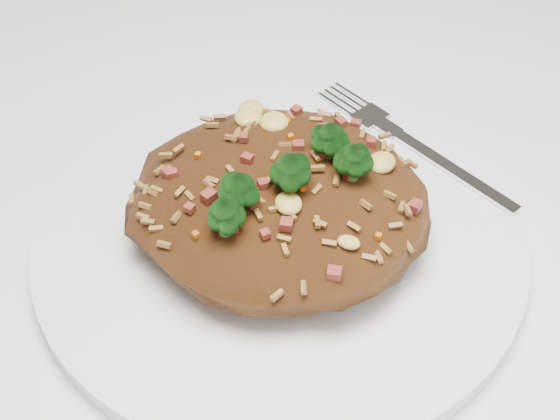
# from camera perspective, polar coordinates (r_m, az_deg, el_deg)

# --- Properties ---
(dining_table) EXTENTS (1.20, 0.80, 0.75)m
(dining_table) POSITION_cam_1_polar(r_m,az_deg,el_deg) (0.52, 1.77, -12.83)
(dining_table) COLOR white
(dining_table) RESTS_ON ground
(plate) EXTENTS (0.29, 0.29, 0.01)m
(plate) POSITION_cam_1_polar(r_m,az_deg,el_deg) (0.46, -0.00, -1.90)
(plate) COLOR white
(plate) RESTS_ON dining_table
(fried_rice) EXTENTS (0.17, 0.16, 0.07)m
(fried_rice) POSITION_cam_1_polar(r_m,az_deg,el_deg) (0.44, 0.02, 1.32)
(fried_rice) COLOR brown
(fried_rice) RESTS_ON plate
(fork) EXTENTS (0.14, 0.11, 0.00)m
(fork) POSITION_cam_1_polar(r_m,az_deg,el_deg) (0.51, 10.47, 4.27)
(fork) COLOR silver
(fork) RESTS_ON plate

